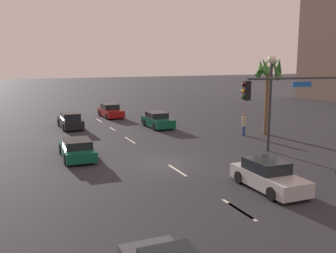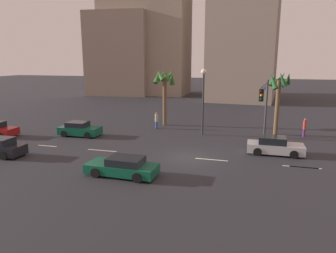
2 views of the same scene
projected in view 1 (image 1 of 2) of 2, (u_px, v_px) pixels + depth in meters
The scene contains 16 objects.
ground_plane at pixel (166, 163), 23.68m from camera, with size 220.00×220.00×0.00m, color #28282D.
lane_stripe_0 at pixel (99, 120), 40.02m from camera, with size 2.43×0.14×0.01m, color silver.
lane_stripe_1 at pixel (113, 129), 35.14m from camera, with size 1.82×0.14×0.01m, color silver.
lane_stripe_2 at pixel (130, 140), 30.36m from camera, with size 2.59×0.14×0.01m, color silver.
lane_stripe_3 at pixel (177, 170), 22.13m from camera, with size 2.46×0.14×0.01m, color silver.
lane_stripe_4 at pixel (242, 212), 16.17m from camera, with size 2.10×0.14×0.01m, color silver.
lane_stripe_5 at pixel (237, 209), 16.48m from camera, with size 2.38×0.14×0.01m, color silver.
car_0 at pixel (77, 149), 24.86m from camera, with size 4.68×2.09×1.24m.
car_2 at pixel (111, 111), 42.20m from camera, with size 4.26×2.07×1.44m.
car_3 at pixel (158, 120), 35.92m from camera, with size 4.07×2.02×1.39m.
car_4 at pixel (70, 121), 35.60m from camera, with size 4.64×1.88×1.44m.
car_5 at pixel (268, 176), 18.89m from camera, with size 4.33×1.88×1.42m.
traffic_signal at pixel (307, 106), 20.24m from camera, with size 0.90×6.07×5.56m.
streetlamp at pixel (271, 85), 26.08m from camera, with size 0.56×0.56×6.52m.
pedestrian_1 at pixel (244, 124), 32.11m from camera, with size 0.49×0.49×1.83m.
palm_tree_0 at pixel (269, 76), 31.92m from camera, with size 2.53×2.52×6.49m.
Camera 1 is at (21.20, -8.78, 6.29)m, focal length 41.54 mm.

